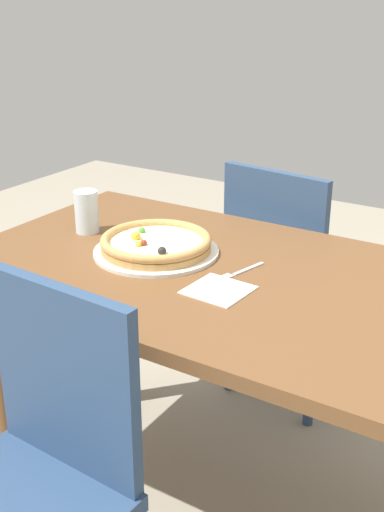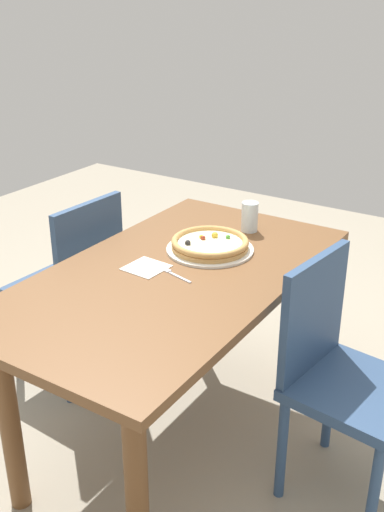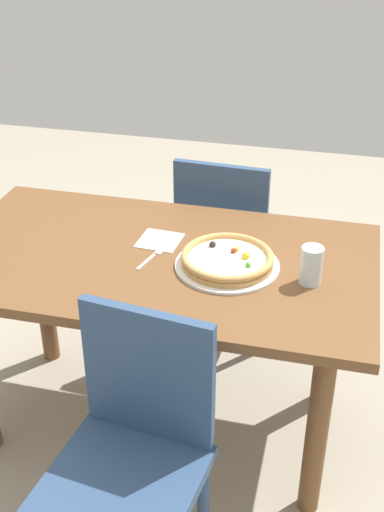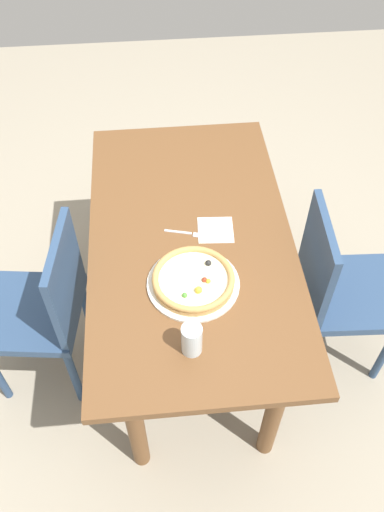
# 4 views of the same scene
# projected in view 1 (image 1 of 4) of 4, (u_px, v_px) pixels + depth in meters

# --- Properties ---
(ground_plane) EXTENTS (6.00, 6.00, 0.00)m
(ground_plane) POSITION_uv_depth(u_px,v_px,m) (225.00, 504.00, 1.93)
(ground_plane) COLOR #9E937F
(dining_table) EXTENTS (1.44, 0.80, 0.74)m
(dining_table) POSITION_uv_depth(u_px,v_px,m) (230.00, 314.00, 1.69)
(dining_table) COLOR brown
(dining_table) RESTS_ON ground
(chair_near) EXTENTS (0.45, 0.45, 0.88)m
(chair_near) POSITION_uv_depth(u_px,v_px,m) (289.00, 275.00, 2.27)
(chair_near) COLOR navy
(chair_near) RESTS_ON ground
(chair_far) EXTENTS (0.42, 0.42, 0.88)m
(chair_far) POSITION_uv_depth(u_px,v_px,m) (29.00, 483.00, 1.32)
(chair_far) COLOR navy
(chair_far) RESTS_ON ground
(plate) EXTENTS (0.34, 0.34, 0.01)m
(plate) POSITION_uv_depth(u_px,v_px,m) (156.00, 251.00, 1.77)
(plate) COLOR silver
(plate) RESTS_ON dining_table
(pizza) EXTENTS (0.30, 0.30, 0.04)m
(pizza) POSITION_uv_depth(u_px,v_px,m) (156.00, 243.00, 1.76)
(pizza) COLOR tan
(pizza) RESTS_ON plate
(fork) EXTENTS (0.06, 0.16, 0.00)m
(fork) POSITION_uv_depth(u_px,v_px,m) (237.00, 273.00, 1.64)
(fork) COLOR silver
(fork) RESTS_ON dining_table
(drinking_glass) EXTENTS (0.07, 0.07, 0.12)m
(drinking_glass) POSITION_uv_depth(u_px,v_px,m) (87.00, 212.00, 1.90)
(drinking_glass) COLOR silver
(drinking_glass) RESTS_ON dining_table
(napkin) EXTENTS (0.15, 0.15, 0.00)m
(napkin) POSITION_uv_depth(u_px,v_px,m) (218.00, 290.00, 1.55)
(napkin) COLOR white
(napkin) RESTS_ON dining_table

